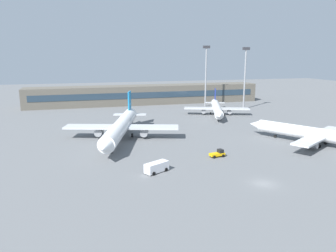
% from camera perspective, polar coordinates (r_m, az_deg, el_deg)
% --- Properties ---
extents(ground_plane, '(400.00, 400.00, 0.00)m').
position_cam_1_polar(ground_plane, '(98.39, 4.10, -1.46)').
color(ground_plane, slate).
extents(terminal_building, '(112.44, 12.13, 9.00)m').
position_cam_1_polar(terminal_building, '(160.10, -3.83, 5.50)').
color(terminal_building, '#5B564C').
rests_on(terminal_building, ground_plane).
extents(airplane_near, '(25.34, 34.75, 9.61)m').
position_cam_1_polar(airplane_near, '(94.47, 24.39, -1.30)').
color(airplane_near, white).
rests_on(airplane_near, ground_plane).
extents(airplane_mid, '(32.61, 45.76, 11.60)m').
position_cam_1_polar(airplane_mid, '(92.67, -8.28, -0.18)').
color(airplane_mid, white).
rests_on(airplane_mid, ground_plane).
extents(airplane_far, '(25.46, 35.54, 9.15)m').
position_cam_1_polar(airplane_far, '(130.35, 8.53, 3.08)').
color(airplane_far, silver).
rests_on(airplane_far, ground_plane).
extents(baggage_tug_yellow, '(3.77, 2.20, 1.75)m').
position_cam_1_polar(baggage_tug_yellow, '(77.45, 8.74, -4.78)').
color(baggage_tug_yellow, '#F2B20C').
rests_on(baggage_tug_yellow, ground_plane).
extents(service_van_white, '(5.53, 4.23, 2.08)m').
position_cam_1_polar(service_van_white, '(66.74, -1.99, -7.17)').
color(service_van_white, white).
rests_on(service_van_white, ground_plane).
extents(floodlight_tower_west, '(3.20, 0.80, 27.55)m').
position_cam_1_polar(floodlight_tower_west, '(151.45, 6.65, 9.36)').
color(floodlight_tower_west, gray).
rests_on(floodlight_tower_west, ground_plane).
extents(floodlight_tower_east, '(3.20, 0.80, 26.70)m').
position_cam_1_polar(floodlight_tower_east, '(146.77, 13.33, 8.86)').
color(floodlight_tower_east, gray).
rests_on(floodlight_tower_east, ground_plane).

